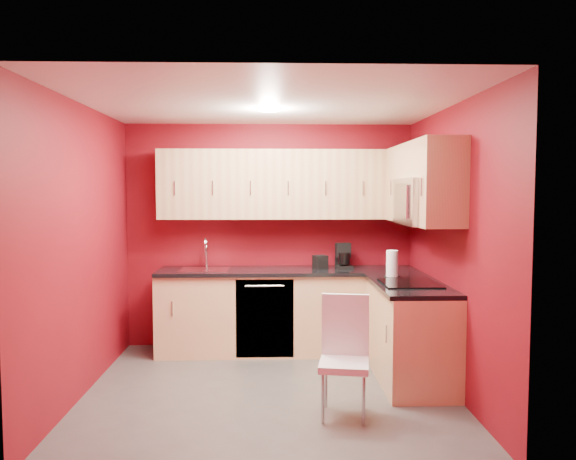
{
  "coord_description": "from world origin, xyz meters",
  "views": [
    {
      "loc": [
        0.01,
        -4.83,
        1.76
      ],
      "look_at": [
        0.18,
        0.55,
        1.38
      ],
      "focal_mm": 35.0,
      "sensor_mm": 36.0,
      "label": 1
    }
  ],
  "objects": [
    {
      "name": "upper_cabinets_right",
      "position": [
        1.42,
        0.44,
        1.89
      ],
      "size": [
        0.35,
        1.55,
        0.75
      ],
      "color": "tan",
      "rests_on": "wall_right"
    },
    {
      "name": "wall_back",
      "position": [
        0.0,
        1.5,
        1.25
      ],
      "size": [
        3.2,
        0.0,
        3.2
      ],
      "primitive_type": "plane",
      "rotation": [
        1.57,
        0.0,
        0.0
      ],
      "color": "maroon",
      "rests_on": "floor"
    },
    {
      "name": "sink",
      "position": [
        -0.7,
        1.2,
        0.94
      ],
      "size": [
        0.52,
        0.42,
        0.35
      ],
      "color": "silver",
      "rests_on": "countertop_back"
    },
    {
      "name": "upper_cabinets_back",
      "position": [
        0.2,
        1.32,
        1.83
      ],
      "size": [
        2.8,
        0.35,
        0.75
      ],
      "primitive_type": "cube",
      "color": "tan",
      "rests_on": "wall_back"
    },
    {
      "name": "dishwasher_front",
      "position": [
        -0.05,
        0.91,
        0.43
      ],
      "size": [
        0.6,
        0.02,
        0.82
      ],
      "primitive_type": "cube",
      "color": "black",
      "rests_on": "base_cabinets_back"
    },
    {
      "name": "countertop_right",
      "position": [
        1.29,
        0.23,
        0.89
      ],
      "size": [
        0.63,
        1.27,
        0.04
      ],
      "primitive_type": "cube",
      "color": "black",
      "rests_on": "base_cabinets_right"
    },
    {
      "name": "base_cabinets_back",
      "position": [
        0.2,
        1.2,
        0.43
      ],
      "size": [
        2.8,
        0.6,
        0.87
      ],
      "primitive_type": "cube",
      "color": "#EDC287",
      "rests_on": "floor"
    },
    {
      "name": "downlight",
      "position": [
        0.0,
        0.3,
        2.48
      ],
      "size": [
        0.2,
        0.2,
        0.01
      ],
      "primitive_type": "cylinder",
      "color": "white",
      "rests_on": "ceiling"
    },
    {
      "name": "floor",
      "position": [
        0.0,
        0.0,
        0.0
      ],
      "size": [
        3.2,
        3.2,
        0.0
      ],
      "primitive_type": "plane",
      "color": "#4C4947",
      "rests_on": "ground"
    },
    {
      "name": "ceiling",
      "position": [
        0.0,
        0.0,
        2.5
      ],
      "size": [
        3.2,
        3.2,
        0.0
      ],
      "primitive_type": "plane",
      "rotation": [
        3.14,
        0.0,
        0.0
      ],
      "color": "white",
      "rests_on": "wall_back"
    },
    {
      "name": "wall_left",
      "position": [
        -1.6,
        0.0,
        1.25
      ],
      "size": [
        0.0,
        3.0,
        3.0
      ],
      "primitive_type": "plane",
      "rotation": [
        1.57,
        0.0,
        1.57
      ],
      "color": "maroon",
      "rests_on": "floor"
    },
    {
      "name": "coffee_maker",
      "position": [
        0.82,
        1.27,
        1.05
      ],
      "size": [
        0.19,
        0.24,
        0.27
      ],
      "primitive_type": null,
      "rotation": [
        0.0,
        0.0,
        0.14
      ],
      "color": "black",
      "rests_on": "countertop_back"
    },
    {
      "name": "microwave",
      "position": [
        1.39,
        0.2,
        1.66
      ],
      "size": [
        0.42,
        0.76,
        0.42
      ],
      "color": "silver",
      "rests_on": "upper_cabinets_right"
    },
    {
      "name": "cooktop",
      "position": [
        1.28,
        0.2,
        0.92
      ],
      "size": [
        0.5,
        0.55,
        0.01
      ],
      "primitive_type": "cube",
      "color": "black",
      "rests_on": "countertop_right"
    },
    {
      "name": "napkin_holder",
      "position": [
        0.55,
        1.25,
        0.98
      ],
      "size": [
        0.17,
        0.17,
        0.14
      ],
      "primitive_type": null,
      "rotation": [
        0.0,
        0.0,
        0.41
      ],
      "color": "black",
      "rests_on": "countertop_back"
    },
    {
      "name": "dining_chair",
      "position": [
        0.58,
        -0.58,
        0.47
      ],
      "size": [
        0.44,
        0.45,
        0.93
      ],
      "primitive_type": null,
      "rotation": [
        0.0,
        0.0,
        -0.17
      ],
      "color": "white",
      "rests_on": "floor"
    },
    {
      "name": "countertop_back",
      "position": [
        0.2,
        1.19,
        0.89
      ],
      "size": [
        2.8,
        0.63,
        0.04
      ],
      "primitive_type": "cube",
      "color": "black",
      "rests_on": "base_cabinets_back"
    },
    {
      "name": "paper_towel",
      "position": [
        1.2,
        0.58,
        1.04
      ],
      "size": [
        0.18,
        0.18,
        0.27
      ],
      "primitive_type": null,
      "rotation": [
        0.0,
        0.0,
        0.25
      ],
      "color": "white",
      "rests_on": "countertop_right"
    },
    {
      "name": "wall_front",
      "position": [
        0.0,
        -1.5,
        1.25
      ],
      "size": [
        3.2,
        0.0,
        3.2
      ],
      "primitive_type": "plane",
      "rotation": [
        -1.57,
        0.0,
        0.0
      ],
      "color": "maroon",
      "rests_on": "floor"
    },
    {
      "name": "wall_right",
      "position": [
        1.6,
        0.0,
        1.25
      ],
      "size": [
        0.0,
        3.0,
        3.0
      ],
      "primitive_type": "plane",
      "rotation": [
        1.57,
        0.0,
        -1.57
      ],
      "color": "maroon",
      "rests_on": "floor"
    },
    {
      "name": "base_cabinets_right",
      "position": [
        1.3,
        0.25,
        0.43
      ],
      "size": [
        0.6,
        1.3,
        0.87
      ],
      "primitive_type": "cube",
      "color": "#EDC287",
      "rests_on": "floor"
    }
  ]
}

